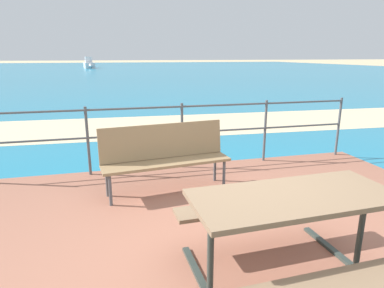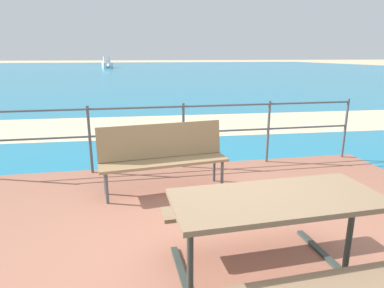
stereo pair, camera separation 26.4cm
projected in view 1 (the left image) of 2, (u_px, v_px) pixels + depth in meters
ground_plane at (236, 253)px, 3.23m from camera, size 240.00×240.00×0.00m
patio_paving at (236, 250)px, 3.22m from camera, size 6.40×5.20×0.06m
sea_water at (117, 71)px, 40.70m from camera, size 90.00×90.00×0.01m
beach_strip at (154, 126)px, 8.98m from camera, size 54.07×5.06×0.01m
picnic_table at (293, 219)px, 2.54m from camera, size 1.64×1.48×0.79m
park_bench at (165, 153)px, 4.46m from camera, size 1.76×0.64×0.91m
railing_fence at (182, 127)px, 5.35m from camera, size 5.94×0.04×1.07m
boat_near at (89, 64)px, 47.86m from camera, size 1.84×4.25×1.61m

